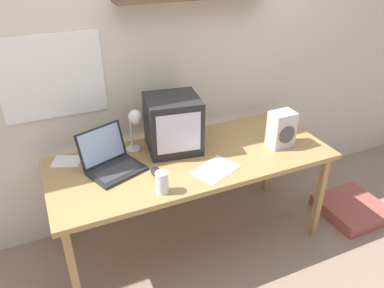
% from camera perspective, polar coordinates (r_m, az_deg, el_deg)
% --- Properties ---
extents(ground_plane, '(12.00, 12.00, 0.00)m').
position_cam_1_polar(ground_plane, '(2.98, 0.00, -14.29)').
color(ground_plane, gray).
extents(back_wall, '(5.60, 0.24, 2.60)m').
position_cam_1_polar(back_wall, '(2.73, -4.41, 13.51)').
color(back_wall, beige).
rests_on(back_wall, ground_plane).
extents(corner_desk, '(1.90, 0.78, 0.74)m').
position_cam_1_polar(corner_desk, '(2.55, 0.00, -3.03)').
color(corner_desk, '#AE854F').
rests_on(corner_desk, ground_plane).
extents(crt_monitor, '(0.40, 0.39, 0.38)m').
position_cam_1_polar(crt_monitor, '(2.54, -2.92, 3.11)').
color(crt_monitor, '#232326').
rests_on(crt_monitor, corner_desk).
extents(laptop, '(0.41, 0.40, 0.25)m').
position_cam_1_polar(laptop, '(2.43, -12.36, -2.31)').
color(laptop, '#232326').
rests_on(laptop, corner_desk).
extents(desk_lamp, '(0.12, 0.15, 0.32)m').
position_cam_1_polar(desk_lamp, '(2.49, -8.72, 3.24)').
color(desk_lamp, silver).
rests_on(desk_lamp, corner_desk).
extents(juice_glass, '(0.08, 0.08, 0.13)m').
position_cam_1_polar(juice_glass, '(2.17, -4.57, -5.99)').
color(juice_glass, white).
rests_on(juice_glass, corner_desk).
extents(space_heater, '(0.17, 0.14, 0.26)m').
position_cam_1_polar(space_heater, '(2.67, 13.46, 2.19)').
color(space_heater, silver).
rests_on(space_heater, corner_desk).
extents(computer_mouse, '(0.08, 0.11, 0.03)m').
position_cam_1_polar(computer_mouse, '(2.36, -5.56, -4.16)').
color(computer_mouse, '#232326').
rests_on(computer_mouse, corner_desk).
extents(loose_paper_near_monitor, '(0.35, 0.30, 0.00)m').
position_cam_1_polar(loose_paper_near_monitor, '(2.39, 3.62, -3.90)').
color(loose_paper_near_monitor, white).
rests_on(loose_paper_near_monitor, corner_desk).
extents(printed_handout, '(0.23, 0.21, 0.00)m').
position_cam_1_polar(printed_handout, '(2.61, -18.53, -2.53)').
color(printed_handout, silver).
rests_on(printed_handout, corner_desk).
extents(floor_cushion, '(0.48, 0.48, 0.10)m').
position_cam_1_polar(floor_cushion, '(3.45, 23.10, -8.99)').
color(floor_cushion, '#A6514A').
rests_on(floor_cushion, ground_plane).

